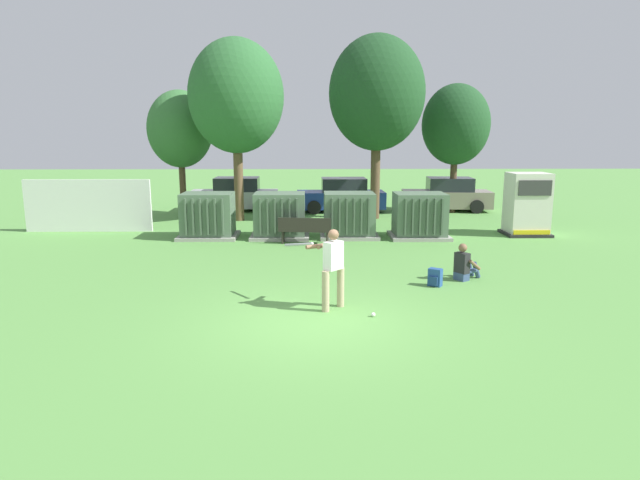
{
  "coord_description": "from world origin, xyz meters",
  "views": [
    {
      "loc": [
        -0.1,
        -10.34,
        3.71
      ],
      "look_at": [
        0.16,
        3.5,
        1.0
      ],
      "focal_mm": 30.58,
      "sensor_mm": 36.0,
      "label": 1
    }
  ],
  "objects_px": {
    "transformer_east": "(419,216)",
    "parked_car_left_of_center": "(341,196)",
    "park_bench": "(305,228)",
    "generator_enclosure": "(527,204)",
    "transformer_west": "(208,216)",
    "sports_ball": "(373,315)",
    "transformer_mid_west": "(280,216)",
    "parked_car_leftmost": "(235,195)",
    "batter": "(331,264)",
    "parked_car_right_of_center": "(447,195)",
    "transformer_mid_east": "(349,216)",
    "seated_spectator": "(465,265)",
    "backpack": "(435,278)"
  },
  "relations": [
    {
      "from": "park_bench",
      "to": "parked_car_leftmost",
      "type": "xyz_separation_m",
      "value": [
        -3.48,
        8.31,
        0.22
      ]
    },
    {
      "from": "transformer_mid_east",
      "to": "seated_spectator",
      "type": "xyz_separation_m",
      "value": [
        2.56,
        -5.95,
        -0.41
      ]
    },
    {
      "from": "seated_spectator",
      "to": "parked_car_right_of_center",
      "type": "height_order",
      "value": "parked_car_right_of_center"
    },
    {
      "from": "transformer_west",
      "to": "parked_car_left_of_center",
      "type": "distance_m",
      "value": 8.43
    },
    {
      "from": "transformer_east",
      "to": "backpack",
      "type": "xyz_separation_m",
      "value": [
        -0.86,
        -6.38,
        -0.57
      ]
    },
    {
      "from": "transformer_mid_east",
      "to": "transformer_east",
      "type": "xyz_separation_m",
      "value": [
        2.53,
        -0.17,
        0.0
      ]
    },
    {
      "from": "transformer_mid_west",
      "to": "seated_spectator",
      "type": "bearing_deg",
      "value": -49.44
    },
    {
      "from": "generator_enclosure",
      "to": "parked_car_right_of_center",
      "type": "distance_m",
      "value": 6.61
    },
    {
      "from": "transformer_west",
      "to": "sports_ball",
      "type": "distance_m",
      "value": 10.15
    },
    {
      "from": "parked_car_right_of_center",
      "to": "parked_car_leftmost",
      "type": "bearing_deg",
      "value": 178.46
    },
    {
      "from": "transformer_mid_west",
      "to": "batter",
      "type": "distance_m",
      "value": 8.36
    },
    {
      "from": "parked_car_left_of_center",
      "to": "backpack",
      "type": "bearing_deg",
      "value": -83.22
    },
    {
      "from": "backpack",
      "to": "parked_car_left_of_center",
      "type": "height_order",
      "value": "parked_car_left_of_center"
    },
    {
      "from": "generator_enclosure",
      "to": "parked_car_leftmost",
      "type": "xyz_separation_m",
      "value": [
        -11.68,
        6.74,
        -0.38
      ]
    },
    {
      "from": "batter",
      "to": "transformer_mid_east",
      "type": "bearing_deg",
      "value": 83.3
    },
    {
      "from": "transformer_mid_west",
      "to": "generator_enclosure",
      "type": "distance_m",
      "value": 9.13
    },
    {
      "from": "batter",
      "to": "backpack",
      "type": "relative_size",
      "value": 3.95
    },
    {
      "from": "transformer_east",
      "to": "parked_car_left_of_center",
      "type": "relative_size",
      "value": 0.5
    },
    {
      "from": "generator_enclosure",
      "to": "batter",
      "type": "bearing_deg",
      "value": -131.48
    },
    {
      "from": "parked_car_left_of_center",
      "to": "parked_car_right_of_center",
      "type": "height_order",
      "value": "same"
    },
    {
      "from": "park_bench",
      "to": "parked_car_right_of_center",
      "type": "relative_size",
      "value": 0.43
    },
    {
      "from": "park_bench",
      "to": "transformer_mid_west",
      "type": "bearing_deg",
      "value": 126.84
    },
    {
      "from": "transformer_east",
      "to": "batter",
      "type": "relative_size",
      "value": 1.21
    },
    {
      "from": "transformer_west",
      "to": "park_bench",
      "type": "xyz_separation_m",
      "value": [
        3.5,
        -1.24,
        -0.25
      ]
    },
    {
      "from": "transformer_mid_east",
      "to": "parked_car_left_of_center",
      "type": "relative_size",
      "value": 0.5
    },
    {
      "from": "transformer_mid_west",
      "to": "transformer_east",
      "type": "height_order",
      "value": "same"
    },
    {
      "from": "transformer_mid_east",
      "to": "parked_car_leftmost",
      "type": "xyz_separation_m",
      "value": [
        -5.07,
        7.07,
        -0.04
      ]
    },
    {
      "from": "transformer_mid_west",
      "to": "seated_spectator",
      "type": "distance_m",
      "value": 7.8
    },
    {
      "from": "park_bench",
      "to": "sports_ball",
      "type": "xyz_separation_m",
      "value": [
        1.47,
        -7.58,
        -0.49
      ]
    },
    {
      "from": "transformer_west",
      "to": "parked_car_right_of_center",
      "type": "xyz_separation_m",
      "value": [
        10.36,
        6.8,
        -0.04
      ]
    },
    {
      "from": "park_bench",
      "to": "transformer_mid_east",
      "type": "bearing_deg",
      "value": 37.93
    },
    {
      "from": "batter",
      "to": "sports_ball",
      "type": "xyz_separation_m",
      "value": [
        0.85,
        -0.58,
        -0.93
      ]
    },
    {
      "from": "transformer_mid_west",
      "to": "transformer_mid_east",
      "type": "xyz_separation_m",
      "value": [
        2.51,
        0.03,
        0.0
      ]
    },
    {
      "from": "generator_enclosure",
      "to": "backpack",
      "type": "relative_size",
      "value": 5.23
    },
    {
      "from": "transformer_mid_east",
      "to": "park_bench",
      "type": "xyz_separation_m",
      "value": [
        -1.6,
        -1.24,
        -0.25
      ]
    },
    {
      "from": "transformer_east",
      "to": "batter",
      "type": "xyz_separation_m",
      "value": [
        -3.5,
        -8.07,
        0.19
      ]
    },
    {
      "from": "transformer_west",
      "to": "sports_ball",
      "type": "relative_size",
      "value": 23.33
    },
    {
      "from": "transformer_east",
      "to": "sports_ball",
      "type": "relative_size",
      "value": 23.33
    },
    {
      "from": "generator_enclosure",
      "to": "seated_spectator",
      "type": "height_order",
      "value": "generator_enclosure"
    },
    {
      "from": "generator_enclosure",
      "to": "transformer_west",
      "type": "bearing_deg",
      "value": -178.36
    },
    {
      "from": "transformer_mid_east",
      "to": "transformer_mid_west",
      "type": "bearing_deg",
      "value": -179.29
    },
    {
      "from": "park_bench",
      "to": "generator_enclosure",
      "type": "bearing_deg",
      "value": 10.84
    },
    {
      "from": "batter",
      "to": "parked_car_right_of_center",
      "type": "distance_m",
      "value": 16.27
    },
    {
      "from": "backpack",
      "to": "batter",
      "type": "bearing_deg",
      "value": -147.21
    },
    {
      "from": "park_bench",
      "to": "transformer_east",
      "type": "bearing_deg",
      "value": 14.58
    },
    {
      "from": "sports_ball",
      "to": "backpack",
      "type": "distance_m",
      "value": 2.9
    },
    {
      "from": "batter",
      "to": "parked_car_left_of_center",
      "type": "bearing_deg",
      "value": 85.89
    },
    {
      "from": "transformer_west",
      "to": "backpack",
      "type": "bearing_deg",
      "value": -44.04
    },
    {
      "from": "park_bench",
      "to": "parked_car_leftmost",
      "type": "bearing_deg",
      "value": 112.7
    },
    {
      "from": "transformer_mid_west",
      "to": "park_bench",
      "type": "bearing_deg",
      "value": -53.16
    }
  ]
}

